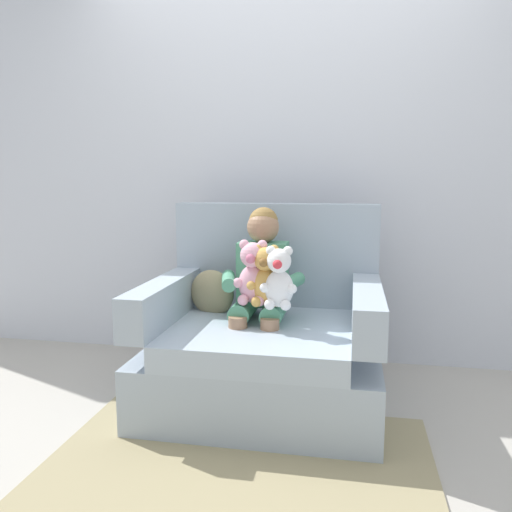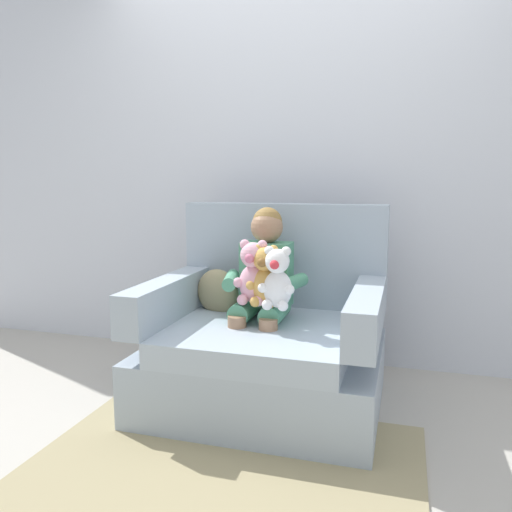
{
  "view_description": "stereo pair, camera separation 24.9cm",
  "coord_description": "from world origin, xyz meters",
  "views": [
    {
      "loc": [
        0.43,
        -2.47,
        1.16
      ],
      "look_at": [
        -0.03,
        -0.05,
        0.79
      ],
      "focal_mm": 35.6,
      "sensor_mm": 36.0,
      "label": 1
    },
    {
      "loc": [
        0.67,
        -2.41,
        1.16
      ],
      "look_at": [
        -0.03,
        -0.05,
        0.79
      ],
      "focal_mm": 35.6,
      "sensor_mm": 36.0,
      "label": 2
    }
  ],
  "objects": [
    {
      "name": "plush_honey",
      "position": [
        0.02,
        -0.06,
        0.69
      ],
      "size": [
        0.18,
        0.15,
        0.3
      ],
      "rotation": [
        0.0,
        0.0,
        -0.08
      ],
      "color": "gold",
      "rests_on": "armchair"
    },
    {
      "name": "floor_rug",
      "position": [
        0.0,
        -0.75,
        0.01
      ],
      "size": [
        1.58,
        1.4,
        0.01
      ],
      "primitive_type": "cube",
      "color": "#998C66",
      "rests_on": "ground"
    },
    {
      "name": "plush_pink",
      "position": [
        -0.05,
        -0.05,
        0.7
      ],
      "size": [
        0.19,
        0.16,
        0.32
      ],
      "rotation": [
        0.0,
        0.0,
        0.08
      ],
      "color": "#EAA8BC",
      "rests_on": "armchair"
    },
    {
      "name": "back_wall",
      "position": [
        0.0,
        0.8,
        1.3
      ],
      "size": [
        6.0,
        0.1,
        2.6
      ],
      "primitive_type": "cube",
      "color": "silver",
      "rests_on": "ground"
    },
    {
      "name": "plush_white",
      "position": [
        0.09,
        -0.11,
        0.69
      ],
      "size": [
        0.18,
        0.15,
        0.3
      ],
      "rotation": [
        0.0,
        0.0,
        0.17
      ],
      "color": "white",
      "rests_on": "armchair"
    },
    {
      "name": "throw_pillow",
      "position": [
        -0.32,
        0.18,
        0.54
      ],
      "size": [
        0.28,
        0.17,
        0.26
      ],
      "primitive_type": "ellipsoid",
      "rotation": [
        0.0,
        0.0,
        -0.21
      ],
      "color": "#998C66",
      "rests_on": "armchair"
    },
    {
      "name": "seated_child",
      "position": [
        -0.03,
        0.08,
        0.65
      ],
      "size": [
        0.45,
        0.39,
        0.82
      ],
      "rotation": [
        0.0,
        0.0,
        0.08
      ],
      "color": "#4C9370",
      "rests_on": "armchair"
    },
    {
      "name": "armchair",
      "position": [
        0.0,
        0.05,
        0.32
      ],
      "size": [
        1.17,
        0.97,
        1.03
      ],
      "color": "#9EADBC",
      "rests_on": "ground"
    },
    {
      "name": "ground_plane",
      "position": [
        0.0,
        0.0,
        0.0
      ],
      "size": [
        8.0,
        8.0,
        0.0
      ],
      "primitive_type": "plane",
      "color": "#ADA89E"
    }
  ]
}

